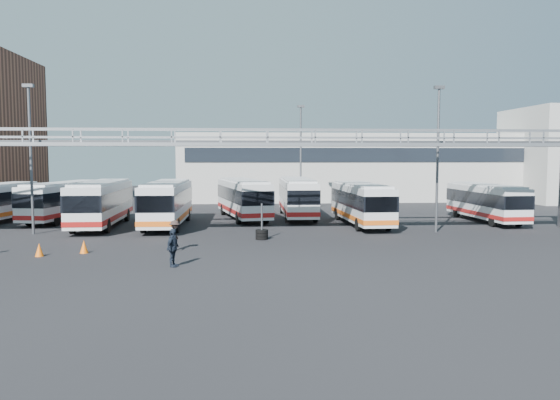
{
  "coord_description": "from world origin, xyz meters",
  "views": [
    {
      "loc": [
        -1.63,
        -30.31,
        5.36
      ],
      "look_at": [
        0.89,
        6.0,
        2.43
      ],
      "focal_mm": 35.0,
      "sensor_mm": 36.0,
      "label": 1
    }
  ],
  "objects": [
    {
      "name": "pedestrian_d",
      "position": [
        -5.0,
        -3.9,
        0.93
      ],
      "size": [
        0.79,
        1.18,
        1.87
      ],
      "primitive_type": "imported",
      "rotation": [
        0.0,
        0.0,
        1.23
      ],
      "color": "#1B2330",
      "rests_on": "ground"
    },
    {
      "name": "bus_8",
      "position": [
        18.25,
        12.84,
        1.71
      ],
      "size": [
        2.74,
        10.23,
        3.08
      ],
      "rotation": [
        0.0,
        0.0,
        0.04
      ],
      "color": "silver",
      "rests_on": "ground"
    },
    {
      "name": "bus_4",
      "position": [
        -1.56,
        16.23,
        1.86
      ],
      "size": [
        4.78,
        11.37,
        3.37
      ],
      "rotation": [
        0.0,
        0.0,
        0.21
      ],
      "color": "silver",
      "rests_on": "ground"
    },
    {
      "name": "bus_3",
      "position": [
        -7.35,
        11.61,
        1.9
      ],
      "size": [
        2.73,
        11.32,
        3.43
      ],
      "rotation": [
        0.0,
        0.0,
        -0.01
      ],
      "color": "silver",
      "rests_on": "ground"
    },
    {
      "name": "pedestrian_c",
      "position": [
        -5.46,
        0.72,
        0.87
      ],
      "size": [
        0.7,
        1.15,
        1.74
      ],
      "primitive_type": "imported",
      "rotation": [
        0.0,
        0.0,
        1.52
      ],
      "color": "#312420",
      "rests_on": "ground"
    },
    {
      "name": "bus_6",
      "position": [
        7.58,
        11.33,
        1.8
      ],
      "size": [
        2.91,
        10.81,
        3.25
      ],
      "rotation": [
        0.0,
        0.0,
        0.04
      ],
      "color": "silver",
      "rests_on": "ground"
    },
    {
      "name": "bus_1",
      "position": [
        -16.33,
        15.83,
        1.79
      ],
      "size": [
        4.44,
        10.9,
        3.23
      ],
      "rotation": [
        0.0,
        0.0,
        -0.19
      ],
      "color": "silver",
      "rests_on": "ground"
    },
    {
      "name": "light_pole_mid",
      "position": [
        12.0,
        7.0,
        5.73
      ],
      "size": [
        0.7,
        0.35,
        10.21
      ],
      "color": "#4C4F54",
      "rests_on": "ground"
    },
    {
      "name": "light_pole_left",
      "position": [
        -16.0,
        8.0,
        5.73
      ],
      "size": [
        0.7,
        0.35,
        10.21
      ],
      "color": "#4C4F54",
      "rests_on": "ground"
    },
    {
      "name": "cone_left",
      "position": [
        -12.5,
        -0.63,
        0.36
      ],
      "size": [
        0.51,
        0.51,
        0.72
      ],
      "primitive_type": "cone",
      "rotation": [
        0.0,
        0.0,
        0.13
      ],
      "color": "orange",
      "rests_on": "ground"
    },
    {
      "name": "ground",
      "position": [
        0.0,
        0.0,
        0.0
      ],
      "size": [
        140.0,
        140.0,
        0.0
      ],
      "primitive_type": "plane",
      "color": "black",
      "rests_on": "ground"
    },
    {
      "name": "warehouse",
      "position": [
        12.0,
        38.0,
        4.0
      ],
      "size": [
        42.0,
        14.0,
        8.0
      ],
      "primitive_type": "cube",
      "color": "#9E9E99",
      "rests_on": "ground"
    },
    {
      "name": "light_pole_back",
      "position": [
        4.0,
        22.0,
        5.73
      ],
      "size": [
        0.7,
        0.35,
        10.21
      ],
      "color": "#4C4F54",
      "rests_on": "ground"
    },
    {
      "name": "bus_2",
      "position": [
        -12.27,
        11.65,
        1.91
      ],
      "size": [
        2.86,
        11.42,
        3.45
      ],
      "rotation": [
        0.0,
        0.0,
        0.02
      ],
      "color": "silver",
      "rests_on": "ground"
    },
    {
      "name": "tire_stack",
      "position": [
        -0.39,
        4.5,
        0.39
      ],
      "size": [
        0.81,
        0.81,
        2.32
      ],
      "color": "black",
      "rests_on": "ground"
    },
    {
      "name": "gantry",
      "position": [
        0.0,
        5.87,
        5.51
      ],
      "size": [
        51.4,
        5.15,
        7.1
      ],
      "color": "#909398",
      "rests_on": "ground"
    },
    {
      "name": "bus_5",
      "position": [
        3.16,
        16.8,
        1.88
      ],
      "size": [
        2.73,
        11.22,
        3.4
      ],
      "rotation": [
        0.0,
        0.0,
        -0.01
      ],
      "color": "silver",
      "rests_on": "ground"
    },
    {
      "name": "cone_right",
      "position": [
        -10.39,
        0.21,
        0.36
      ],
      "size": [
        0.59,
        0.59,
        0.72
      ],
      "primitive_type": "cone",
      "rotation": [
        0.0,
        0.0,
        -0.38
      ],
      "color": "orange",
      "rests_on": "ground"
    }
  ]
}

